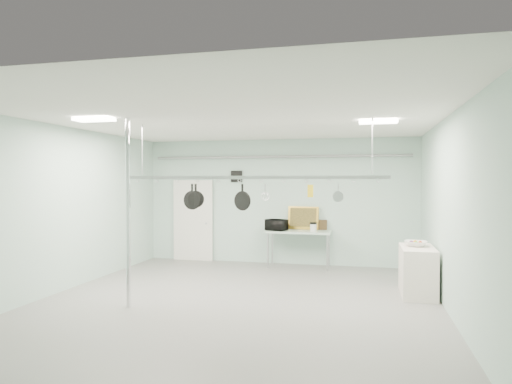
% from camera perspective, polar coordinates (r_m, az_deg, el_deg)
% --- Properties ---
extents(floor, '(8.00, 8.00, 0.00)m').
position_cam_1_polar(floor, '(8.15, -2.64, -13.81)').
color(floor, gray).
rests_on(floor, ground).
extents(ceiling, '(7.00, 8.00, 0.02)m').
position_cam_1_polar(ceiling, '(7.93, -2.67, 9.01)').
color(ceiling, silver).
rests_on(ceiling, back_wall).
extents(back_wall, '(7.00, 0.02, 3.20)m').
position_cam_1_polar(back_wall, '(11.76, 2.74, -1.20)').
color(back_wall, '#A4C5BB').
rests_on(back_wall, floor).
extents(right_wall, '(0.02, 8.00, 3.20)m').
position_cam_1_polar(right_wall, '(7.69, 23.24, -2.75)').
color(right_wall, '#A4C5BB').
rests_on(right_wall, floor).
extents(door, '(1.10, 0.10, 2.20)m').
position_cam_1_polar(door, '(12.39, -7.84, -3.62)').
color(door, silver).
rests_on(door, floor).
extents(wall_vent, '(0.30, 0.04, 0.30)m').
position_cam_1_polar(wall_vent, '(11.98, -2.45, 1.96)').
color(wall_vent, black).
rests_on(wall_vent, back_wall).
extents(conduit_pipe, '(6.60, 0.07, 0.07)m').
position_cam_1_polar(conduit_pipe, '(11.68, 2.67, 4.43)').
color(conduit_pipe, gray).
rests_on(conduit_pipe, back_wall).
extents(chrome_pole, '(0.08, 0.08, 3.20)m').
position_cam_1_polar(chrome_pole, '(7.98, -15.69, -2.53)').
color(chrome_pole, silver).
rests_on(chrome_pole, floor).
extents(prep_table, '(1.60, 0.70, 0.91)m').
position_cam_1_polar(prep_table, '(11.34, 5.36, -5.19)').
color(prep_table, '#9CB8A8').
rests_on(prep_table, floor).
extents(side_cabinet, '(0.60, 1.20, 0.90)m').
position_cam_1_polar(side_cabinet, '(9.17, 19.53, -9.29)').
color(side_cabinet, silver).
rests_on(side_cabinet, floor).
extents(pot_rack, '(4.80, 0.06, 1.00)m').
position_cam_1_polar(pot_rack, '(8.10, -0.71, 2.04)').
color(pot_rack, '#B7B7BC').
rests_on(pot_rack, ceiling).
extents(light_panel_left, '(0.65, 0.30, 0.05)m').
position_cam_1_polar(light_panel_left, '(8.11, -19.59, 8.54)').
color(light_panel_left, white).
rests_on(light_panel_left, ceiling).
extents(light_panel_right, '(0.65, 0.30, 0.05)m').
position_cam_1_polar(light_panel_right, '(8.22, 15.03, 8.48)').
color(light_panel_right, white).
rests_on(light_panel_right, ceiling).
extents(microwave, '(0.59, 0.51, 0.27)m').
position_cam_1_polar(microwave, '(11.31, 2.60, -4.14)').
color(microwave, black).
rests_on(microwave, prep_table).
extents(coffee_canister, '(0.18, 0.18, 0.18)m').
position_cam_1_polar(coffee_canister, '(11.15, 7.17, -4.46)').
color(coffee_canister, silver).
rests_on(coffee_canister, prep_table).
extents(painting_large, '(0.79, 0.20, 0.58)m').
position_cam_1_polar(painting_large, '(11.59, 5.92, -3.25)').
color(painting_large, gold).
rests_on(painting_large, prep_table).
extents(painting_small, '(0.30, 0.10, 0.25)m').
position_cam_1_polar(painting_small, '(11.56, 8.13, -4.09)').
color(painting_small, '#352612').
rests_on(painting_small, prep_table).
extents(fruit_bowl, '(0.48, 0.48, 0.10)m').
position_cam_1_polar(fruit_bowl, '(9.16, 19.35, -6.12)').
color(fruit_bowl, silver).
rests_on(fruit_bowl, side_cabinet).
extents(skillet_left, '(0.35, 0.09, 0.48)m').
position_cam_1_polar(skillet_left, '(8.45, -7.99, -0.59)').
color(skillet_left, black).
rests_on(skillet_left, pot_rack).
extents(skillet_mid, '(0.31, 0.12, 0.41)m').
position_cam_1_polar(skillet_mid, '(8.42, -7.55, -0.38)').
color(skillet_mid, black).
rests_on(skillet_mid, pot_rack).
extents(skillet_right, '(0.35, 0.17, 0.47)m').
position_cam_1_polar(skillet_right, '(8.14, -1.72, -0.63)').
color(skillet_right, black).
rests_on(skillet_right, pot_rack).
extents(whisk, '(0.18, 0.18, 0.30)m').
position_cam_1_polar(whisk, '(8.04, 1.17, -0.07)').
color(whisk, silver).
rests_on(whisk, pot_rack).
extents(grater, '(0.10, 0.03, 0.24)m').
position_cam_1_polar(grater, '(7.91, 6.81, 0.14)').
color(grater, yellow).
rests_on(grater, pot_rack).
extents(saucepan, '(0.20, 0.14, 0.32)m').
position_cam_1_polar(saucepan, '(7.87, 10.24, -0.18)').
color(saucepan, '#B1B0B5').
rests_on(saucepan, pot_rack).
extents(fruit_cluster, '(0.24, 0.24, 0.09)m').
position_cam_1_polar(fruit_cluster, '(9.16, 19.35, -5.87)').
color(fruit_cluster, '#96280D').
rests_on(fruit_cluster, fruit_bowl).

